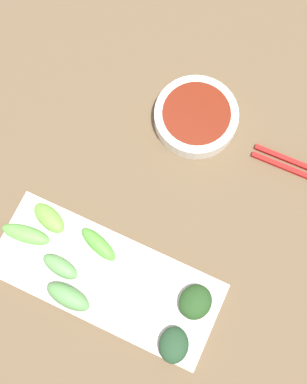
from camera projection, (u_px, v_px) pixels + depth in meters
tabletop at (143, 205)px, 0.87m from camera, size 2.10×2.10×0.02m
sauce_bowl at (196, 117)px, 0.88m from camera, size 0.14×0.14×0.03m
serving_plate at (108, 279)px, 0.82m from camera, size 0.14×0.36×0.01m
broccoli_stalk_0 at (49, 218)px, 0.83m from camera, size 0.05×0.07×0.02m
broccoli_leafy_1 at (174, 345)px, 0.78m from camera, size 0.06×0.06×0.03m
broccoli_stalk_2 at (60, 267)px, 0.81m from camera, size 0.03×0.07×0.03m
broccoli_stalk_3 at (99, 244)px, 0.82m from camera, size 0.05×0.08×0.03m
broccoli_stalk_4 at (68, 297)px, 0.79m from camera, size 0.04×0.08×0.03m
broccoli_leafy_5 at (195, 302)px, 0.79m from camera, size 0.06×0.06×0.03m
broccoli_stalk_6 at (26, 234)px, 0.82m from camera, size 0.04×0.08×0.02m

